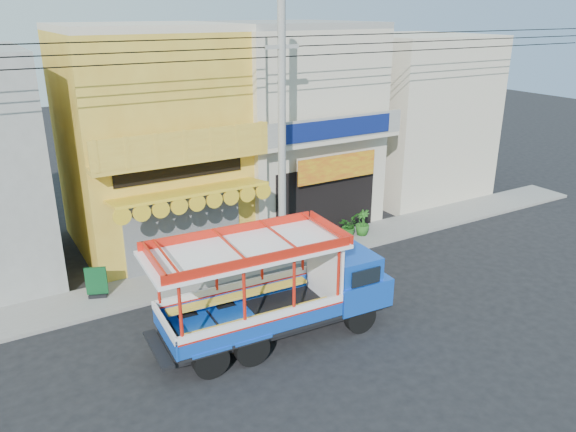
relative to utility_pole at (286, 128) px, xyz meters
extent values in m
plane|color=black|center=(0.85, -3.30, -5.03)|extent=(90.00, 90.00, 0.00)
cube|color=slate|center=(0.85, 0.70, -4.97)|extent=(30.00, 2.00, 0.12)
cube|color=gold|center=(-3.15, 4.70, -1.03)|extent=(6.00, 6.00, 8.00)
cube|color=#595B5E|center=(-3.15, 1.68, -3.63)|extent=(4.20, 0.10, 2.60)
cube|color=yellow|center=(-3.15, 0.95, -1.98)|extent=(5.20, 1.50, 0.31)
cube|color=gold|center=(-3.15, 1.35, -0.98)|extent=(6.00, 0.70, 0.18)
cube|color=gold|center=(-3.15, 1.05, -0.43)|extent=(6.00, 0.12, 0.95)
cube|color=black|center=(-3.15, 1.67, -1.48)|extent=(4.50, 0.04, 0.45)
cube|color=beige|center=(-3.15, 4.70, 3.09)|extent=(6.00, 6.00, 0.24)
cube|color=beige|center=(2.85, 4.70, -1.03)|extent=(6.00, 6.00, 8.00)
cube|color=black|center=(2.85, 1.68, -3.53)|extent=(4.60, 0.12, 2.80)
cube|color=gold|center=(3.15, 1.40, -2.13)|extent=(3.60, 0.05, 1.00)
cube|color=beige|center=(2.85, 1.35, -0.98)|extent=(6.00, 0.70, 0.18)
cube|color=gray|center=(2.85, 1.05, -0.48)|extent=(6.00, 0.12, 0.85)
cube|color=navy|center=(2.85, 0.98, -0.48)|extent=(4.80, 0.06, 0.70)
cube|color=gray|center=(2.85, 4.70, 3.09)|extent=(6.00, 6.00, 0.24)
cube|color=beige|center=(-0.15, 1.55, -1.03)|extent=(0.35, 0.30, 8.00)
cube|color=beige|center=(9.85, 4.70, -1.23)|extent=(6.00, 6.00, 7.60)
cylinder|color=gray|center=(-0.15, 0.00, -0.53)|extent=(0.26, 0.26, 9.00)
cube|color=gray|center=(-0.15, 0.00, 2.57)|extent=(1.20, 0.12, 0.12)
cylinder|color=black|center=(0.85, 0.00, 2.27)|extent=(28.00, 0.04, 0.04)
cylinder|color=black|center=(0.85, 0.00, 2.57)|extent=(28.00, 0.04, 0.04)
cylinder|color=black|center=(0.85, 0.00, 2.87)|extent=(28.00, 0.04, 0.04)
cylinder|color=black|center=(-0.40, -4.86, -4.56)|extent=(0.95, 0.31, 0.94)
cylinder|color=black|center=(-0.31, -3.08, -4.56)|extent=(0.95, 0.31, 0.94)
cylinder|color=black|center=(-3.77, -4.69, -4.56)|extent=(0.95, 0.31, 0.94)
cylinder|color=black|center=(-3.68, -2.91, -4.56)|extent=(0.95, 0.31, 0.94)
cylinder|color=black|center=(-4.89, -4.63, -4.56)|extent=(0.95, 0.31, 0.94)
cylinder|color=black|center=(-4.80, -2.85, -4.56)|extent=(0.95, 0.31, 0.94)
cube|color=black|center=(-2.60, -3.85, -4.47)|extent=(6.37, 1.86, 0.26)
cube|color=blue|center=(-0.17, -3.98, -3.95)|extent=(1.79, 2.14, 0.84)
cube|color=blue|center=(-0.31, -3.97, -3.20)|extent=(1.41, 1.96, 0.70)
cube|color=black|center=(0.35, -4.00, -3.25)|extent=(0.14, 1.65, 0.52)
cube|color=black|center=(-3.37, -3.81, -4.28)|extent=(4.74, 2.29, 0.11)
cube|color=blue|center=(-3.42, -4.81, -3.95)|extent=(4.64, 0.31, 0.56)
cube|color=white|center=(-3.42, -4.81, -3.70)|extent=(4.64, 0.32, 0.21)
cube|color=blue|center=(-3.32, -2.82, -3.95)|extent=(4.64, 0.31, 0.56)
cube|color=white|center=(-3.32, -2.82, -3.70)|extent=(4.64, 0.32, 0.21)
cylinder|color=red|center=(-5.60, -4.68, -2.92)|extent=(0.09, 0.09, 1.50)
cylinder|color=red|center=(-5.50, -2.73, -2.92)|extent=(0.09, 0.09, 1.50)
cube|color=white|center=(-1.04, -3.93, -3.23)|extent=(0.17, 1.90, 2.11)
cube|color=white|center=(-3.47, -3.81, -2.17)|extent=(5.31, 2.56, 0.09)
cube|color=red|center=(-3.47, -3.81, -2.00)|extent=(5.12, 2.45, 0.24)
cube|color=black|center=(-6.42, 0.88, -4.86)|extent=(0.63, 0.48, 0.10)
cube|color=#0B411D|center=(-6.42, 0.88, -4.36)|extent=(0.64, 0.31, 0.91)
imported|color=#225D1A|center=(3.44, 0.93, -4.46)|extent=(1.08, 1.06, 0.90)
imported|color=#225D1A|center=(4.02, 0.76, -4.39)|extent=(0.61, 0.61, 1.04)
camera|label=1|loc=(-9.28, -15.84, 3.70)|focal=35.00mm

